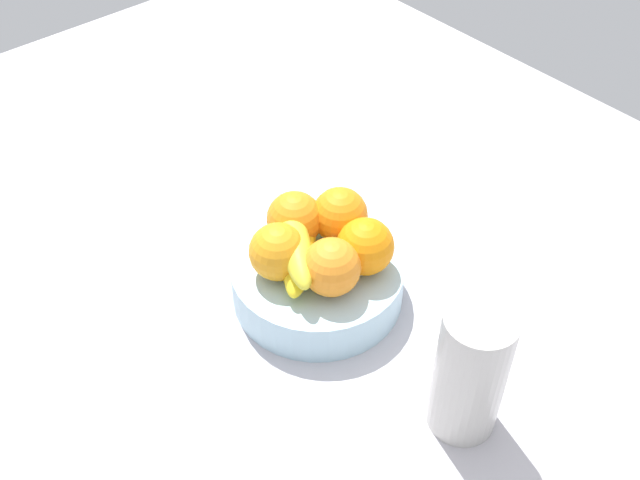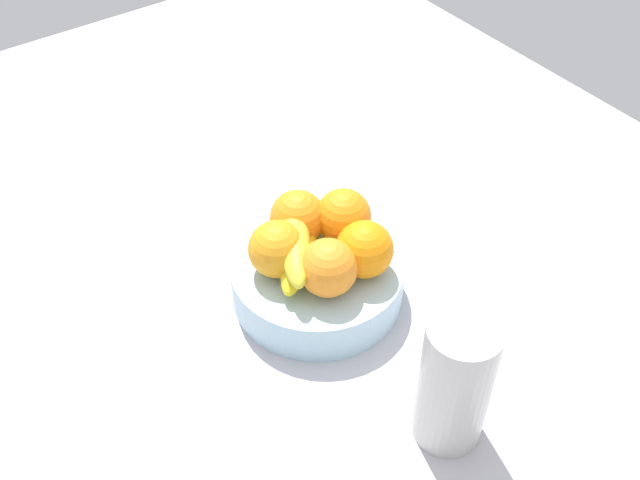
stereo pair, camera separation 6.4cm
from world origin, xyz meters
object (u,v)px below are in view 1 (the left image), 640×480
object	(u,v)px
orange_center	(295,219)
banana_bunch	(297,245)
fruit_bowl	(320,277)
orange_back_right	(331,267)
orange_back_left	(278,252)
thermos_tumbler	(473,370)
orange_front_left	(365,247)
orange_front_right	(340,215)

from	to	relation	value
orange_center	banana_bunch	world-z (taller)	orange_center
fruit_bowl	orange_back_right	size ratio (longest dim) A/B	3.08
orange_back_left	banana_bunch	world-z (taller)	orange_back_left
fruit_bowl	thermos_tumbler	size ratio (longest dim) A/B	1.28
orange_center	orange_back_right	xyz separation A→B (cm)	(9.89, -2.20, 0.00)
orange_front_left	orange_back_left	bearing A→B (deg)	-125.94
orange_front_left	orange_front_right	xyz separation A→B (cm)	(-6.65, 1.58, 0.00)
orange_center	orange_back_right	distance (cm)	10.14
orange_back_left	orange_back_right	world-z (taller)	same
fruit_bowl	orange_front_left	xyz separation A→B (cm)	(4.54, 3.76, 6.85)
orange_back_left	orange_back_right	distance (cm)	7.31
fruit_bowl	orange_front_right	size ratio (longest dim) A/B	3.08
orange_front_left	banana_bunch	size ratio (longest dim) A/B	0.45
orange_back_left	thermos_tumbler	xyz separation A→B (cm)	(28.18, 5.30, -0.82)
fruit_bowl	banana_bunch	world-z (taller)	banana_bunch
orange_back_right	orange_back_left	bearing A→B (deg)	-152.80
orange_front_left	orange_back_left	world-z (taller)	same
fruit_bowl	orange_front_left	world-z (taller)	orange_front_left
orange_back_left	orange_back_right	bearing A→B (deg)	27.20
orange_back_right	banana_bunch	xyz separation A→B (cm)	(-6.36, -0.30, -0.68)
fruit_bowl	orange_front_right	xyz separation A→B (cm)	(-2.11, 5.34, 6.85)
orange_front_right	orange_front_left	bearing A→B (deg)	-13.39
orange_front_right	orange_back_left	distance (cm)	10.66
orange_back_right	thermos_tumbler	distance (cm)	21.78
orange_center	thermos_tumbler	xyz separation A→B (cm)	(31.57, -0.25, -0.82)
orange_back_right	thermos_tumbler	bearing A→B (deg)	5.15
orange_front_left	banana_bunch	xyz separation A→B (cm)	(-6.44, -6.03, -0.68)
orange_back_left	orange_center	bearing A→B (deg)	121.46
orange_front_right	orange_center	distance (cm)	6.10
orange_front_left	orange_back_left	distance (cm)	11.21
fruit_bowl	orange_back_left	xyz separation A→B (cm)	(-2.04, -5.32, 6.85)
orange_front_right	banana_bunch	bearing A→B (deg)	-88.39
fruit_bowl	orange_front_right	world-z (taller)	orange_front_right
fruit_bowl	orange_center	bearing A→B (deg)	177.64
fruit_bowl	orange_back_right	distance (cm)	8.41
banana_bunch	orange_back_right	bearing A→B (deg)	2.69
orange_front_left	orange_front_right	world-z (taller)	same
fruit_bowl	orange_center	xyz separation A→B (cm)	(-5.43, 0.22, 6.85)
fruit_bowl	banana_bunch	distance (cm)	6.85
orange_center	banana_bunch	xyz separation A→B (cm)	(3.54, -2.50, -0.68)
orange_front_right	fruit_bowl	bearing A→B (deg)	-68.43
orange_center	orange_back_left	distance (cm)	6.50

